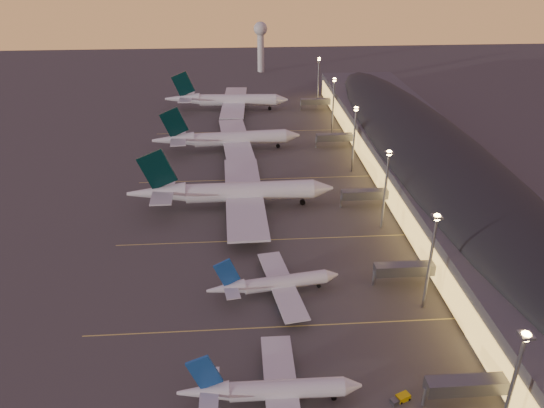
# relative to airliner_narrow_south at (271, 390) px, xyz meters

# --- Properties ---
(ground) EXTENTS (700.00, 700.00, 0.00)m
(ground) POSITION_rel_airliner_narrow_south_xyz_m (3.46, 27.39, -3.31)
(ground) COLOR #42403D
(airliner_narrow_south) EXTENTS (35.66, 31.71, 12.79)m
(airliner_narrow_south) POSITION_rel_airliner_narrow_south_xyz_m (0.00, 0.00, 0.00)
(airliner_narrow_south) COLOR silver
(airliner_narrow_south) RESTS_ON ground
(airliner_narrow_north) EXTENTS (34.25, 30.91, 12.24)m
(airliner_narrow_north) POSITION_rel_airliner_narrow_south_xyz_m (3.36, 35.34, -0.14)
(airliner_narrow_north) COLOR silver
(airliner_narrow_north) RESTS_ON ground
(airliner_wide_near) EXTENTS (68.29, 62.02, 21.90)m
(airliner_wide_near) POSITION_rel_airliner_narrow_south_xyz_m (-6.87, 84.65, 2.33)
(airliner_wide_near) COLOR silver
(airliner_wide_near) RESTS_ON ground
(airliner_wide_mid) EXTENTS (62.57, 57.15, 20.01)m
(airliner_wide_mid) POSITION_rel_airliner_narrow_south_xyz_m (-8.61, 138.63, 1.85)
(airliner_wide_mid) COLOR silver
(airliner_wide_mid) RESTS_ON ground
(airliner_wide_far) EXTENTS (64.39, 58.69, 20.61)m
(airliner_wide_far) POSITION_rel_airliner_narrow_south_xyz_m (-8.96, 198.24, 2.00)
(airliner_wide_far) COLOR silver
(airliner_wide_far) RESTS_ON ground
(terminal_building) EXTENTS (56.35, 255.00, 17.46)m
(terminal_building) POSITION_rel_airliner_narrow_south_xyz_m (65.30, 99.85, 5.47)
(terminal_building) COLOR #454549
(terminal_building) RESTS_ON ground
(light_masts) EXTENTS (2.20, 217.20, 25.90)m
(light_masts) POSITION_rel_airliner_narrow_south_xyz_m (39.46, 92.39, 14.25)
(light_masts) COLOR gray
(light_masts) RESTS_ON ground
(radar_tower) EXTENTS (9.00, 9.00, 32.50)m
(radar_tower) POSITION_rel_airliner_narrow_south_xyz_m (13.46, 287.39, 18.57)
(radar_tower) COLOR silver
(radar_tower) RESTS_ON ground
(lane_markings) EXTENTS (90.00, 180.36, 0.00)m
(lane_markings) POSITION_rel_airliner_narrow_south_xyz_m (3.46, 67.39, -3.30)
(lane_markings) COLOR #D8C659
(lane_markings) RESTS_ON ground
(baggage_tug_b) EXTENTS (4.34, 3.05, 1.21)m
(baggage_tug_b) POSITION_rel_airliner_narrow_south_xyz_m (25.45, -1.23, -2.76)
(baggage_tug_b) COLOR #DDBB06
(baggage_tug_b) RESTS_ON ground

